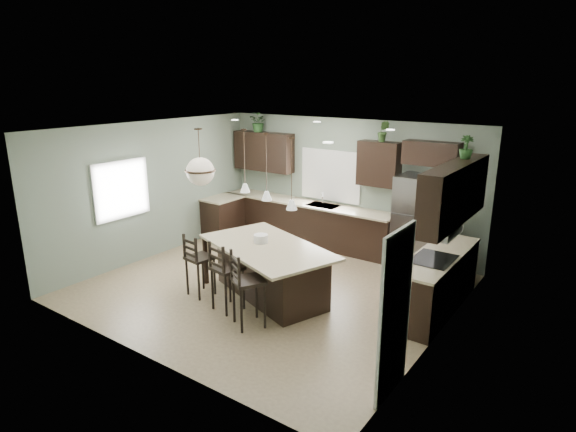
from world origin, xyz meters
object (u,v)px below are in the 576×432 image
(refrigerator, at_px, (420,224))
(plant_back_left, at_px, (259,122))
(bar_stool_center, at_px, (227,276))
(bar_stool_right, at_px, (249,289))
(serving_dish, at_px, (261,239))
(bar_stool_left, at_px, (200,265))
(kitchen_island, at_px, (268,272))

(refrigerator, height_order, plant_back_left, plant_back_left)
(bar_stool_center, xyz_separation_m, bar_stool_right, (0.62, -0.21, 0.01))
(bar_stool_center, bearing_deg, bar_stool_right, -8.75)
(serving_dish, height_order, plant_back_left, plant_back_left)
(bar_stool_left, bearing_deg, serving_dish, 47.88)
(kitchen_island, bearing_deg, bar_stool_center, -88.03)
(refrigerator, xyz_separation_m, bar_stool_right, (-1.23, -3.65, -0.33))
(bar_stool_center, height_order, plant_back_left, plant_back_left)
(serving_dish, height_order, bar_stool_right, bar_stool_right)
(bar_stool_right, distance_m, plant_back_left, 5.19)
(bar_stool_left, distance_m, bar_stool_center, 0.76)
(kitchen_island, distance_m, bar_stool_left, 1.16)
(refrigerator, height_order, bar_stool_left, refrigerator)
(bar_stool_center, bearing_deg, bar_stool_left, 179.69)
(kitchen_island, height_order, bar_stool_center, bar_stool_center)
(kitchen_island, height_order, bar_stool_right, bar_stool_right)
(refrigerator, height_order, bar_stool_center, refrigerator)
(refrigerator, relative_size, serving_dish, 7.71)
(kitchen_island, bearing_deg, bar_stool_left, -129.06)
(serving_dish, xyz_separation_m, bar_stool_right, (0.57, -1.01, -0.40))
(bar_stool_right, relative_size, plant_back_left, 2.56)
(refrigerator, xyz_separation_m, bar_stool_left, (-2.60, -3.30, -0.37))
(bar_stool_left, distance_m, bar_stool_right, 1.41)
(serving_dish, distance_m, bar_stool_center, 0.90)
(serving_dish, bearing_deg, bar_stool_left, -140.49)
(bar_stool_left, bearing_deg, bar_stool_center, -2.18)
(bar_stool_left, height_order, plant_back_left, plant_back_left)
(serving_dish, distance_m, bar_stool_left, 1.13)
(kitchen_island, bearing_deg, plant_back_left, 150.42)
(plant_back_left, bearing_deg, bar_stool_left, -67.12)
(kitchen_island, relative_size, bar_stool_left, 2.16)
(refrigerator, height_order, serving_dish, refrigerator)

